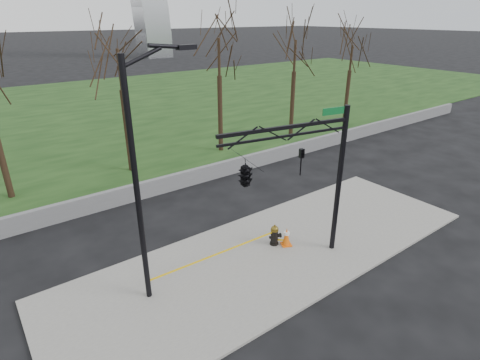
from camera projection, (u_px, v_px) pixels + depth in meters
ground at (276, 253)px, 15.55m from camera, size 500.00×500.00×0.00m
sidewalk at (276, 252)px, 15.53m from camera, size 18.00×6.00×0.10m
grass_strip at (73, 113)px, 37.61m from camera, size 120.00×40.00×0.06m
guardrail at (181, 180)px, 21.26m from camera, size 60.00×0.30×0.90m
tree_row at (125, 106)px, 22.09m from camera, size 43.53×4.00×8.14m
fire_hydrant at (275, 235)px, 15.82m from camera, size 0.57×0.39×0.91m
traffic_cone at (287, 237)px, 15.76m from camera, size 0.54×0.54×0.80m
street_light at (142, 169)px, 11.35m from camera, size 2.39×0.30×8.21m
traffic_signal_mast at (266, 169)px, 12.84m from camera, size 5.02×2.54×6.00m
caution_tape at (223, 253)px, 14.41m from camera, size 5.90×0.50×0.46m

